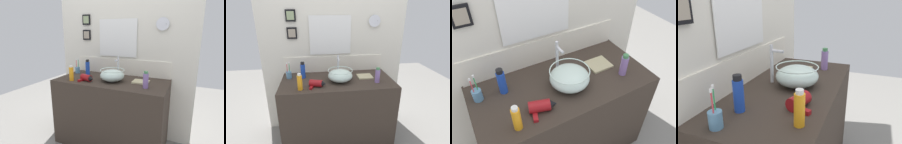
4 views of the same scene
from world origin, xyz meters
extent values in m
plane|color=gray|center=(0.00, 0.00, 0.00)|extent=(6.00, 6.00, 0.00)
cube|color=#382D26|center=(0.00, 0.00, 0.42)|extent=(1.34, 0.64, 0.84)
cube|color=silver|center=(0.00, 0.35, 1.30)|extent=(1.89, 0.06, 2.60)
cube|color=silver|center=(0.00, 0.31, 0.95)|extent=(1.31, 0.02, 0.21)
cube|color=white|center=(-0.05, 0.32, 1.33)|extent=(0.47, 0.01, 0.43)
cube|color=white|center=(-0.05, 0.31, 1.33)|extent=(0.53, 0.01, 0.49)
cylinder|color=silver|center=(0.52, 0.30, 1.50)|extent=(0.15, 0.01, 0.15)
cylinder|color=silver|center=(0.56, 0.32, 1.50)|extent=(0.01, 0.06, 0.01)
cube|color=black|center=(-0.52, 0.31, 1.57)|extent=(0.12, 0.02, 0.14)
cube|color=gray|center=(-0.52, 0.30, 1.57)|extent=(0.09, 0.01, 0.10)
cube|color=black|center=(-0.52, 0.31, 1.37)|extent=(0.12, 0.02, 0.14)
cube|color=gray|center=(-0.52, 0.30, 1.37)|extent=(0.09, 0.01, 0.10)
ellipsoid|color=silver|center=(0.03, -0.04, 0.91)|extent=(0.29, 0.29, 0.14)
torus|color=silver|center=(0.03, -0.04, 0.98)|extent=(0.29, 0.29, 0.01)
torus|color=#B2B7BC|center=(0.03, -0.04, 0.85)|extent=(0.11, 0.11, 0.01)
cylinder|color=silver|center=(0.03, 0.14, 0.96)|extent=(0.02, 0.02, 0.24)
cylinder|color=silver|center=(0.03, 0.10, 1.07)|extent=(0.02, 0.09, 0.02)
cylinder|color=silver|center=(0.03, 0.14, 1.10)|extent=(0.02, 0.02, 0.03)
cylinder|color=maroon|center=(-0.26, -0.16, 0.88)|extent=(0.16, 0.11, 0.08)
cone|color=black|center=(-0.17, -0.18, 0.88)|extent=(0.06, 0.08, 0.07)
cube|color=maroon|center=(-0.31, -0.19, 0.85)|extent=(0.05, 0.09, 0.02)
cylinder|color=#598CB2|center=(-0.58, 0.13, 0.88)|extent=(0.06, 0.06, 0.09)
cylinder|color=green|center=(-0.57, 0.14, 0.94)|extent=(0.01, 0.01, 0.19)
cube|color=white|center=(-0.57, 0.14, 1.04)|extent=(0.01, 0.01, 0.02)
cylinder|color=#D83F4C|center=(-0.60, 0.13, 0.94)|extent=(0.01, 0.01, 0.18)
cube|color=white|center=(-0.60, 0.13, 1.03)|extent=(0.01, 0.01, 0.02)
cylinder|color=#8C6BB2|center=(0.45, -0.13, 0.92)|extent=(0.06, 0.06, 0.16)
cylinder|color=#3F7F4C|center=(0.45, -0.13, 1.01)|extent=(0.04, 0.04, 0.02)
cylinder|color=blue|center=(-0.41, 0.12, 0.93)|extent=(0.06, 0.06, 0.17)
cylinder|color=black|center=(-0.41, 0.12, 1.03)|extent=(0.05, 0.05, 0.03)
cylinder|color=orange|center=(-0.43, -0.22, 0.92)|extent=(0.05, 0.05, 0.16)
cylinder|color=silver|center=(-0.43, -0.22, 1.01)|extent=(0.04, 0.04, 0.02)
cube|color=tan|center=(0.36, 0.04, 0.85)|extent=(0.18, 0.16, 0.02)
camera|label=1|loc=(0.85, -1.86, 1.43)|focal=28.00mm
camera|label=2|loc=(-0.25, -1.93, 1.67)|focal=28.00mm
camera|label=3|loc=(-0.57, -1.04, 1.95)|focal=35.00mm
camera|label=4|loc=(-1.27, -0.50, 1.41)|focal=35.00mm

